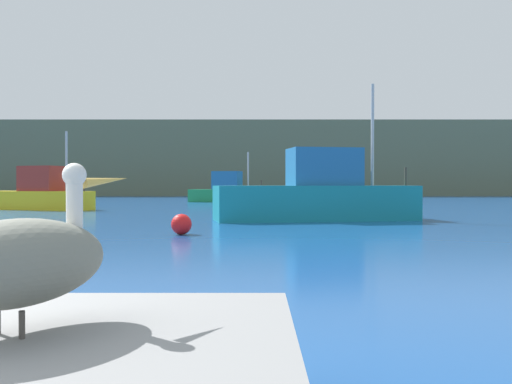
{
  "coord_description": "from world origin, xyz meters",
  "views": [
    {
      "loc": [
        2.67,
        -3.36,
        1.35
      ],
      "look_at": [
        2.76,
        19.01,
        1.04
      ],
      "focal_mm": 40.79,
      "sensor_mm": 36.0,
      "label": 1
    }
  ],
  "objects_px": {
    "fishing_boat_green": "(224,191)",
    "fishing_boat_yellow": "(36,194)",
    "mooring_buoy": "(179,224)",
    "pelican": "(17,261)",
    "fishing_boat_teal": "(315,195)"
  },
  "relations": [
    {
      "from": "fishing_boat_green",
      "to": "fishing_boat_yellow",
      "type": "relative_size",
      "value": 0.94
    },
    {
      "from": "fishing_boat_green",
      "to": "mooring_buoy",
      "type": "relative_size",
      "value": 10.5
    },
    {
      "from": "fishing_boat_green",
      "to": "mooring_buoy",
      "type": "height_order",
      "value": "fishing_boat_green"
    },
    {
      "from": "fishing_boat_green",
      "to": "pelican",
      "type": "bearing_deg",
      "value": -71.92
    },
    {
      "from": "fishing_boat_teal",
      "to": "pelican",
      "type": "bearing_deg",
      "value": -110.57
    },
    {
      "from": "mooring_buoy",
      "to": "fishing_boat_green",
      "type": "bearing_deg",
      "value": 90.39
    },
    {
      "from": "fishing_boat_teal",
      "to": "fishing_boat_green",
      "type": "bearing_deg",
      "value": 91.52
    },
    {
      "from": "fishing_boat_green",
      "to": "fishing_boat_teal",
      "type": "bearing_deg",
      "value": -61.72
    },
    {
      "from": "fishing_boat_teal",
      "to": "fishing_boat_yellow",
      "type": "distance_m",
      "value": 16.26
    },
    {
      "from": "fishing_boat_teal",
      "to": "mooring_buoy",
      "type": "distance_m",
      "value": 7.51
    },
    {
      "from": "fishing_boat_yellow",
      "to": "mooring_buoy",
      "type": "relative_size",
      "value": 11.18
    },
    {
      "from": "fishing_boat_yellow",
      "to": "mooring_buoy",
      "type": "bearing_deg",
      "value": -38.31
    },
    {
      "from": "fishing_boat_teal",
      "to": "fishing_boat_yellow",
      "type": "relative_size",
      "value": 1.25
    },
    {
      "from": "pelican",
      "to": "fishing_boat_green",
      "type": "bearing_deg",
      "value": 30.65
    },
    {
      "from": "fishing_boat_teal",
      "to": "fishing_boat_green",
      "type": "height_order",
      "value": "fishing_boat_teal"
    }
  ]
}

